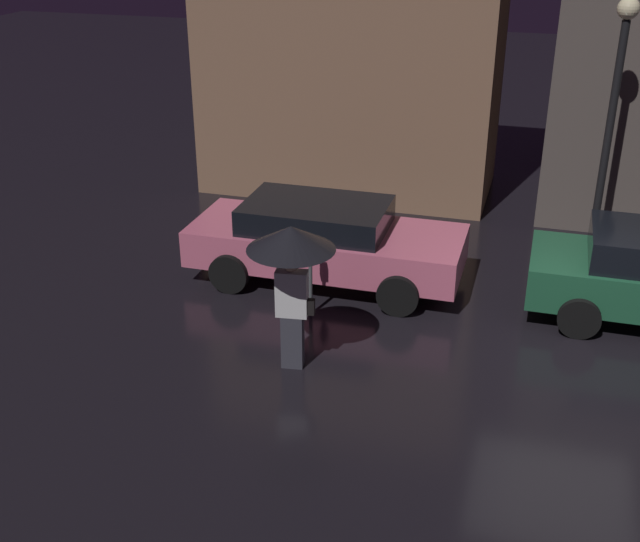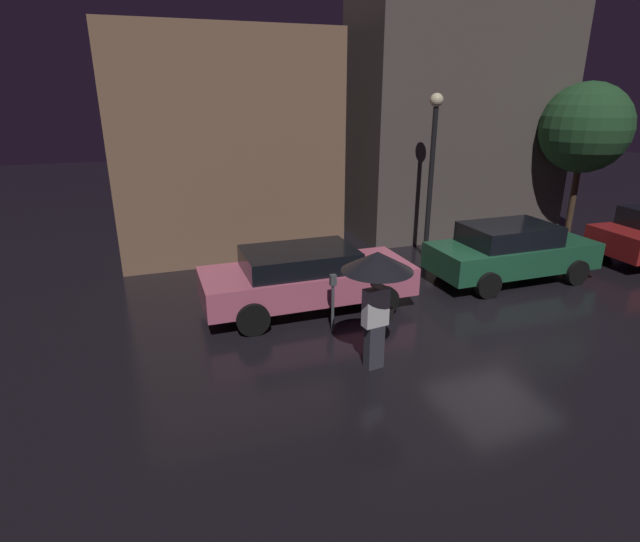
{
  "view_description": "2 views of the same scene",
  "coord_description": "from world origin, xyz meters",
  "px_view_note": "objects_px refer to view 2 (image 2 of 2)",
  "views": [
    {
      "loc": [
        -0.71,
        -10.45,
        6.05
      ],
      "look_at": [
        -3.72,
        -0.14,
        0.97
      ],
      "focal_mm": 45.0,
      "sensor_mm": 36.0,
      "label": 1
    },
    {
      "loc": [
        -7.21,
        -8.23,
        4.55
      ],
      "look_at": [
        -4.22,
        0.32,
        1.3
      ],
      "focal_mm": 28.0,
      "sensor_mm": 36.0,
      "label": 2
    }
  ],
  "objects_px": {
    "parked_car_pink": "(306,277)",
    "parking_meter": "(333,297)",
    "pedestrian_with_umbrella": "(377,274)",
    "street_lamp_near": "(432,156)",
    "parked_car_green": "(511,251)"
  },
  "relations": [
    {
      "from": "parked_car_pink",
      "to": "pedestrian_with_umbrella",
      "type": "distance_m",
      "value": 2.99
    },
    {
      "from": "parked_car_green",
      "to": "pedestrian_with_umbrella",
      "type": "bearing_deg",
      "value": -150.96
    },
    {
      "from": "parked_car_green",
      "to": "street_lamp_near",
      "type": "xyz_separation_m",
      "value": [
        -1.04,
        2.34,
        2.15
      ]
    },
    {
      "from": "parked_car_pink",
      "to": "parked_car_green",
      "type": "relative_size",
      "value": 1.08
    },
    {
      "from": "parking_meter",
      "to": "parked_car_pink",
      "type": "bearing_deg",
      "value": 96.64
    },
    {
      "from": "parked_car_pink",
      "to": "parking_meter",
      "type": "distance_m",
      "value": 1.3
    },
    {
      "from": "parked_car_pink",
      "to": "pedestrian_with_umbrella",
      "type": "xyz_separation_m",
      "value": [
        0.35,
        -2.8,
        0.99
      ]
    },
    {
      "from": "pedestrian_with_umbrella",
      "to": "street_lamp_near",
      "type": "height_order",
      "value": "street_lamp_near"
    },
    {
      "from": "parked_car_pink",
      "to": "parking_meter",
      "type": "relative_size",
      "value": 3.76
    },
    {
      "from": "parked_car_pink",
      "to": "parking_meter",
      "type": "height_order",
      "value": "parked_car_pink"
    },
    {
      "from": "parked_car_pink",
      "to": "street_lamp_near",
      "type": "bearing_deg",
      "value": 28.32
    },
    {
      "from": "parked_car_green",
      "to": "street_lamp_near",
      "type": "bearing_deg",
      "value": 114.17
    },
    {
      "from": "parking_meter",
      "to": "street_lamp_near",
      "type": "distance_m",
      "value": 6.02
    },
    {
      "from": "parked_car_pink",
      "to": "street_lamp_near",
      "type": "xyz_separation_m",
      "value": [
        4.42,
        2.37,
        2.17
      ]
    },
    {
      "from": "pedestrian_with_umbrella",
      "to": "parked_car_pink",
      "type": "bearing_deg",
      "value": 89.68
    }
  ]
}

